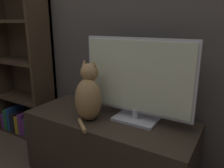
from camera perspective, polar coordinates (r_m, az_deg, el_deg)
wall_back at (r=1.77m, az=4.64°, el=19.42°), size 4.80×0.05×2.60m
tv_stand at (r=1.76m, az=-0.84°, el=-16.22°), size 1.27×0.53×0.50m
tv at (r=1.50m, az=6.49°, el=1.04°), size 0.79×0.19×0.59m
cat at (r=1.56m, az=-6.12°, el=-2.99°), size 0.23×0.30×0.44m
bookshelf at (r=2.47m, az=-22.04°, el=3.35°), size 0.69×0.28×1.61m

